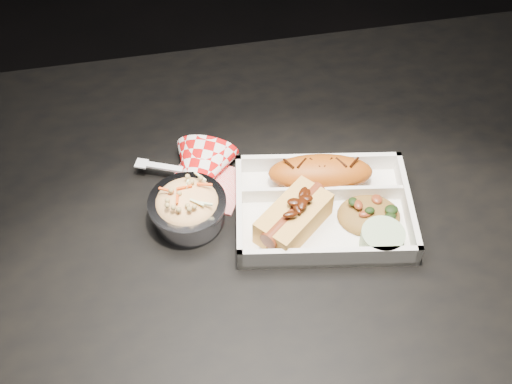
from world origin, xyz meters
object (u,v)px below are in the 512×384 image
(napkin_fork, at_px, (199,174))
(food_tray, at_px, (323,211))
(dining_table, at_px, (278,244))
(foil_coleslaw_cup, at_px, (188,207))
(fried_pastry, at_px, (320,173))
(hotdog, at_px, (294,216))

(napkin_fork, bearing_deg, food_tray, -8.18)
(food_tray, bearing_deg, napkin_fork, 158.79)
(dining_table, height_order, food_tray, food_tray)
(food_tray, xyz_separation_m, napkin_fork, (-0.17, 0.10, 0.01))
(dining_table, distance_m, food_tray, 0.12)
(foil_coleslaw_cup, distance_m, napkin_fork, 0.08)
(dining_table, bearing_deg, napkin_fork, 144.85)
(fried_pastry, height_order, foil_coleslaw_cup, foil_coleslaw_cup)
(fried_pastry, bearing_deg, dining_table, -155.34)
(food_tray, xyz_separation_m, hotdog, (-0.05, -0.02, 0.02))
(hotdog, relative_size, napkin_fork, 0.71)
(foil_coleslaw_cup, bearing_deg, food_tray, -8.17)
(food_tray, xyz_separation_m, foil_coleslaw_cup, (-0.19, 0.03, 0.02))
(foil_coleslaw_cup, height_order, napkin_fork, foil_coleslaw_cup)
(food_tray, height_order, hotdog, hotdog)
(fried_pastry, distance_m, foil_coleslaw_cup, 0.20)
(dining_table, xyz_separation_m, hotdog, (0.01, -0.04, 0.12))
(fried_pastry, xyz_separation_m, hotdog, (-0.06, -0.07, 0.00))
(dining_table, bearing_deg, fried_pastry, 24.66)
(dining_table, distance_m, napkin_fork, 0.17)
(hotdog, bearing_deg, dining_table, 63.58)
(fried_pastry, distance_m, hotdog, 0.09)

